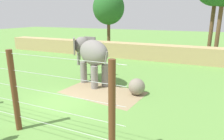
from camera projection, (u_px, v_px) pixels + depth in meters
name	position (u px, v px, depth m)	size (l,w,h in m)	color
ground_plane	(63.00, 101.00, 11.70)	(120.00, 120.00, 0.00)	#609342
dirt_patch	(103.00, 92.00, 13.06)	(5.12, 3.08, 0.01)	#937F5B
embankment_wall	(134.00, 51.00, 23.35)	(36.00, 1.80, 1.71)	tan
elephant	(91.00, 54.00, 14.40)	(3.97, 3.17, 3.26)	gray
enrichment_ball	(137.00, 87.00, 12.61)	(1.04, 1.04, 1.04)	gray
cable_fence	(13.00, 91.00, 8.42)	(10.07, 0.24, 3.53)	brown
tree_far_left	(109.00, 8.00, 27.02)	(4.22, 4.22, 8.02)	brown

